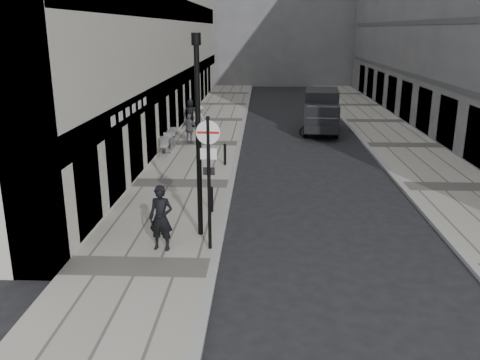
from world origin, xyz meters
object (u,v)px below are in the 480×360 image
object	(u,v)px
sign_post	(209,166)
panel_van	(321,109)
cyclist	(314,124)
lamppost	(198,128)
walking_man	(161,218)

from	to	relation	value
sign_post	panel_van	world-z (taller)	sign_post
panel_van	cyclist	distance (m)	1.62
sign_post	lamppost	xyz separation A→B (m)	(-0.40, 1.05, 0.87)
walking_man	cyclist	world-z (taller)	walking_man
walking_man	sign_post	bearing A→B (deg)	14.46
cyclist	panel_van	bearing A→B (deg)	53.95
sign_post	panel_van	size ratio (longest dim) A/B	0.69
sign_post	cyclist	size ratio (longest dim) A/B	2.02
sign_post	panel_van	distance (m)	18.85
walking_man	panel_van	size ratio (longest dim) A/B	0.34
panel_van	sign_post	bearing A→B (deg)	-100.23
lamppost	panel_van	bearing A→B (deg)	72.06
walking_man	lamppost	xyz separation A→B (m)	(0.97, 1.18, 2.38)
walking_man	sign_post	size ratio (longest dim) A/B	0.50
walking_man	cyclist	xyz separation A→B (m)	(5.92, 16.89, -0.33)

